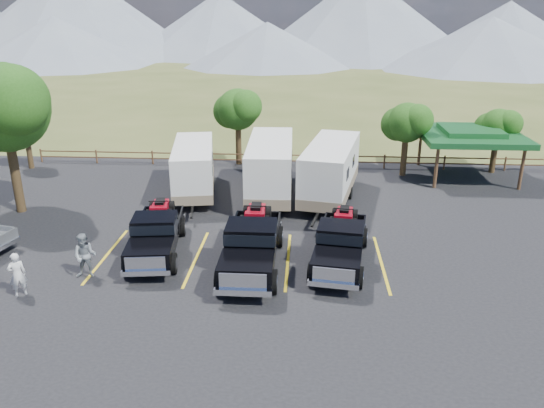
# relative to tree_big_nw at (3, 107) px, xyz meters

# --- Properties ---
(ground) EXTENTS (320.00, 320.00, 0.00)m
(ground) POSITION_rel_tree_big_nw_xyz_m (12.55, -9.03, -5.60)
(ground) COLOR #3F4C20
(ground) RESTS_ON ground
(asphalt_lot) EXTENTS (44.00, 34.00, 0.04)m
(asphalt_lot) POSITION_rel_tree_big_nw_xyz_m (12.55, -6.03, -5.58)
(asphalt_lot) COLOR black
(asphalt_lot) RESTS_ON ground
(stall_lines) EXTENTS (12.12, 5.50, 0.01)m
(stall_lines) POSITION_rel_tree_big_nw_xyz_m (12.55, -5.03, -5.55)
(stall_lines) COLOR gold
(stall_lines) RESTS_ON asphalt_lot
(tree_big_nw) EXTENTS (5.54, 5.18, 7.84)m
(tree_big_nw) POSITION_rel_tree_big_nw_xyz_m (0.00, 0.00, 0.00)
(tree_big_nw) COLOR #302213
(tree_big_nw) RESTS_ON ground
(tree_ne_a) EXTENTS (3.11, 2.92, 4.76)m
(tree_ne_a) POSITION_rel_tree_big_nw_xyz_m (21.52, 7.99, -2.11)
(tree_ne_a) COLOR #302213
(tree_ne_a) RESTS_ON ground
(tree_ne_b) EXTENTS (2.77, 2.59, 4.27)m
(tree_ne_b) POSITION_rel_tree_big_nw_xyz_m (27.52, 8.99, -2.47)
(tree_ne_b) COLOR #302213
(tree_ne_b) RESTS_ON ground
(tree_north) EXTENTS (3.46, 3.24, 5.25)m
(tree_north) POSITION_rel_tree_big_nw_xyz_m (10.52, 9.99, -1.76)
(tree_north) COLOR #302213
(tree_north) RESTS_ON ground
(tree_nw_small) EXTENTS (2.59, 2.43, 3.85)m
(tree_nw_small) POSITION_rel_tree_big_nw_xyz_m (-3.48, 7.99, -2.81)
(tree_nw_small) COLOR #302213
(tree_nw_small) RESTS_ON ground
(rail_fence) EXTENTS (36.12, 0.12, 1.00)m
(rail_fence) POSITION_rel_tree_big_nw_xyz_m (14.55, 9.47, -4.99)
(rail_fence) COLOR brown
(rail_fence) RESTS_ON ground
(pavilion) EXTENTS (6.20, 6.20, 3.22)m
(pavilion) POSITION_rel_tree_big_nw_xyz_m (25.55, 7.97, -2.81)
(pavilion) COLOR brown
(pavilion) RESTS_ON ground
(mountain_range) EXTENTS (209.00, 71.00, 20.00)m
(mountain_range) POSITION_rel_tree_big_nw_xyz_m (4.92, 96.95, 2.28)
(mountain_range) COLOR slate
(mountain_range) RESTS_ON ground
(rig_left) EXTENTS (2.72, 6.23, 2.02)m
(rig_left) POSITION_rel_tree_big_nw_xyz_m (8.71, -4.57, -4.59)
(rig_left) COLOR black
(rig_left) RESTS_ON asphalt_lot
(rig_center) EXTENTS (2.35, 6.65, 2.22)m
(rig_center) POSITION_rel_tree_big_nw_xyz_m (13.06, -5.59, -4.49)
(rig_center) COLOR black
(rig_center) RESTS_ON asphalt_lot
(rig_right) EXTENTS (2.78, 6.27, 2.02)m
(rig_right) POSITION_rel_tree_big_nw_xyz_m (16.77, -5.04, -4.58)
(rig_right) COLOR black
(rig_right) RESTS_ON asphalt_lot
(trailer_left) EXTENTS (3.30, 8.48, 2.93)m
(trailer_left) POSITION_rel_tree_big_nw_xyz_m (8.77, 3.40, -4.02)
(trailer_left) COLOR silver
(trailer_left) RESTS_ON asphalt_lot
(trailer_center) EXTENTS (2.62, 9.38, 3.26)m
(trailer_center) POSITION_rel_tree_big_nw_xyz_m (13.22, 3.20, -3.85)
(trailer_center) COLOR silver
(trailer_center) RESTS_ON asphalt_lot
(trailer_right) EXTENTS (3.76, 9.22, 3.19)m
(trailer_right) POSITION_rel_tree_big_nw_xyz_m (16.61, 3.01, -3.89)
(trailer_right) COLOR silver
(trailer_right) RESTS_ON asphalt_lot
(person_a) EXTENTS (0.76, 0.72, 1.75)m
(person_a) POSITION_rel_tree_big_nw_xyz_m (4.54, -8.65, -4.68)
(person_a) COLOR silver
(person_a) RESTS_ON asphalt_lot
(person_b) EXTENTS (0.97, 0.79, 1.87)m
(person_b) POSITION_rel_tree_big_nw_xyz_m (6.49, -7.04, -4.62)
(person_b) COLOR gray
(person_b) RESTS_ON asphalt_lot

